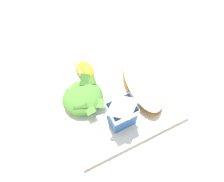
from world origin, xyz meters
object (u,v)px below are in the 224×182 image
(milk_carton, at_px, (122,112))
(orange_wedge_front, at_px, (86,71))
(green_salad_pile, at_px, (83,98))
(cheesy_pizza_bread, at_px, (142,85))
(white_plate, at_px, (112,94))

(milk_carton, height_order, orange_wedge_front, milk_carton)
(green_salad_pile, xyz_separation_m, orange_wedge_front, (-0.04, -0.06, -0.00))
(cheesy_pizza_bread, height_order, orange_wedge_front, orange_wedge_front)
(cheesy_pizza_bread, bearing_deg, green_salad_pile, -12.78)
(green_salad_pile, distance_m, milk_carton, 0.11)
(white_plate, height_order, green_salad_pile, green_salad_pile)
(cheesy_pizza_bread, bearing_deg, white_plate, -17.06)
(green_salad_pile, bearing_deg, orange_wedge_front, -118.87)
(cheesy_pizza_bread, distance_m, green_salad_pile, 0.15)
(cheesy_pizza_bread, distance_m, milk_carton, 0.11)
(milk_carton, distance_m, orange_wedge_front, 0.16)
(cheesy_pizza_bread, xyz_separation_m, green_salad_pile, (0.14, -0.03, 0.00))
(cheesy_pizza_bread, relative_size, green_salad_pile, 1.67)
(green_salad_pile, bearing_deg, white_plate, 171.59)
(green_salad_pile, bearing_deg, cheesy_pizza_bread, 167.22)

